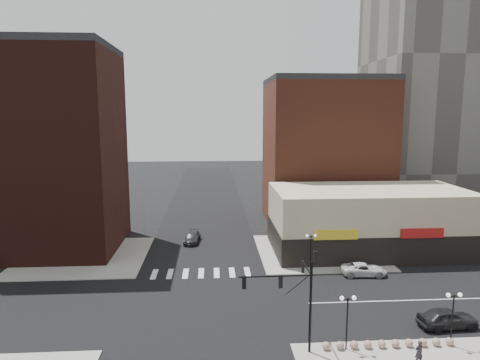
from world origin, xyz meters
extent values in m
plane|color=black|center=(0.00, 0.00, 0.00)|extent=(240.00, 240.00, 0.00)
cube|color=black|center=(0.00, 0.00, 0.01)|extent=(200.00, 14.00, 0.02)
cube|color=black|center=(0.00, 0.00, 0.01)|extent=(14.00, 200.00, 0.02)
cube|color=gray|center=(-14.50, 14.50, 0.06)|extent=(15.00, 15.00, 0.12)
cube|color=gray|center=(14.50, 14.50, 0.06)|extent=(15.00, 15.00, 0.12)
cube|color=#351610|center=(-19.00, 18.50, 12.50)|extent=(16.00, 15.00, 25.00)
cube|color=#351610|center=(-32.00, 34.00, 6.00)|extent=(20.00, 18.00, 12.00)
cube|color=brown|center=(19.00, 29.50, 11.00)|extent=(18.00, 15.00, 22.00)
cube|color=#C1B799|center=(21.00, 15.00, 4.00)|extent=(24.00, 12.00, 8.00)
cube|color=black|center=(21.00, 15.00, 1.70)|extent=(24.20, 12.20, 3.40)
cylinder|color=black|center=(8.20, -8.20, 3.50)|extent=(0.18, 0.18, 7.00)
cylinder|color=black|center=(5.60, -8.20, 6.00)|extent=(5.20, 0.11, 0.11)
cylinder|color=black|center=(7.20, -8.20, 5.30)|extent=(1.72, 0.06, 1.46)
cylinder|color=black|center=(8.20, -6.70, 6.00)|extent=(0.11, 3.00, 0.11)
cube|color=black|center=(3.40, -8.20, 5.60)|extent=(0.28, 0.18, 0.95)
sphere|color=red|center=(3.40, -8.20, 5.90)|extent=(0.16, 0.16, 0.16)
cube|color=black|center=(6.00, -8.20, 5.60)|extent=(0.28, 0.18, 0.95)
sphere|color=red|center=(6.00, -8.20, 5.90)|extent=(0.16, 0.16, 0.16)
cube|color=black|center=(8.20, -5.40, 5.60)|extent=(0.18, 0.28, 0.95)
sphere|color=red|center=(8.20, -5.40, 5.90)|extent=(0.16, 0.16, 0.16)
cube|color=black|center=(8.45, -8.20, 7.30)|extent=(0.28, 0.18, 0.95)
sphere|color=red|center=(8.45, -8.20, 7.60)|extent=(0.16, 0.16, 0.16)
cylinder|color=black|center=(11.00, -8.00, 2.12)|extent=(0.11, 0.11, 4.00)
cylinder|color=black|center=(11.00, -8.00, 4.02)|extent=(0.90, 0.06, 0.06)
sphere|color=white|center=(10.55, -8.00, 4.12)|extent=(0.32, 0.32, 0.32)
sphere|color=white|center=(11.45, -8.00, 4.12)|extent=(0.32, 0.32, 0.32)
cylinder|color=black|center=(19.00, -8.00, 2.12)|extent=(0.11, 0.11, 4.00)
cylinder|color=black|center=(19.00, -8.00, 4.02)|extent=(0.90, 0.06, 0.06)
sphere|color=white|center=(18.55, -8.00, 4.12)|extent=(0.32, 0.32, 0.32)
sphere|color=white|center=(19.45, -8.00, 4.12)|extent=(0.32, 0.32, 0.32)
cylinder|color=black|center=(12.00, 8.00, 2.12)|extent=(0.11, 0.11, 4.00)
cylinder|color=black|center=(12.00, 8.00, 4.02)|extent=(0.90, 0.06, 0.06)
sphere|color=white|center=(11.55, 8.00, 4.12)|extent=(0.32, 0.32, 0.32)
sphere|color=white|center=(12.45, 8.00, 4.12)|extent=(0.32, 0.32, 0.32)
sphere|color=gray|center=(9.50, -8.00, 0.42)|extent=(0.60, 0.60, 0.60)
sphere|color=gray|center=(10.55, -8.00, 0.42)|extent=(0.60, 0.60, 0.60)
sphere|color=gray|center=(11.60, -8.00, 0.42)|extent=(0.60, 0.60, 0.60)
sphere|color=gray|center=(12.65, -8.00, 0.42)|extent=(0.60, 0.60, 0.60)
sphere|color=gray|center=(13.70, -8.00, 0.42)|extent=(0.60, 0.60, 0.60)
sphere|color=gray|center=(14.75, -8.00, 0.42)|extent=(0.60, 0.60, 0.60)
sphere|color=gray|center=(15.80, -8.00, 0.42)|extent=(0.60, 0.60, 0.60)
sphere|color=gray|center=(16.85, -8.00, 0.42)|extent=(0.60, 0.60, 0.60)
sphere|color=gray|center=(17.90, -8.00, 0.42)|extent=(0.60, 0.60, 0.60)
sphere|color=gray|center=(18.95, -8.00, 0.42)|extent=(0.60, 0.60, 0.60)
imported|color=silver|center=(17.53, 6.50, 0.67)|extent=(4.94, 2.51, 1.34)
imported|color=black|center=(20.34, -5.17, 0.82)|extent=(4.92, 2.24, 1.64)
imported|color=black|center=(-1.58, 19.65, 0.67)|extent=(2.39, 4.80, 1.34)
imported|color=#252227|center=(15.43, -10.20, 0.98)|extent=(0.70, 0.53, 1.73)
camera|label=1|loc=(1.24, -36.76, 17.40)|focal=32.00mm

